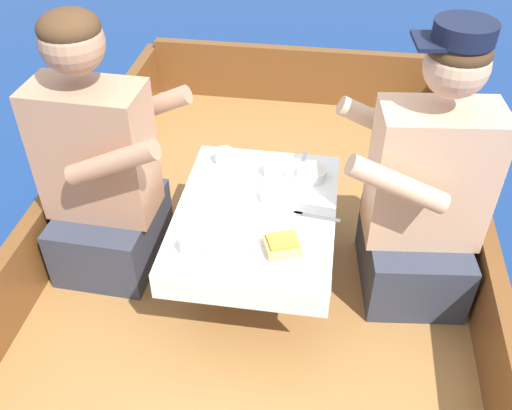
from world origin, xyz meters
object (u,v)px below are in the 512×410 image
at_px(sandwich, 282,245).
at_px(coffee_cup_starboard, 189,245).
at_px(person_port, 101,173).
at_px(person_starboard, 424,197).
at_px(coffee_cup_port, 274,169).
at_px(coffee_cup_center, 225,156).

relative_size(sandwich, coffee_cup_starboard, 1.58).
relative_size(person_port, coffee_cup_starboard, 11.48).
relative_size(person_starboard, coffee_cup_port, 10.48).
bearing_deg(coffee_cup_starboard, person_starboard, 22.80).
relative_size(person_starboard, coffee_cup_starboard, 11.68).
distance_m(coffee_cup_port, coffee_cup_center, 0.21).
bearing_deg(sandwich, person_starboard, 30.63).
bearing_deg(coffee_cup_center, person_starboard, -14.87).
relative_size(person_port, person_starboard, 0.98).
height_order(sandwich, coffee_cup_center, coffee_cup_center).
bearing_deg(coffee_cup_center, coffee_cup_port, -16.78).
height_order(person_starboard, coffee_cup_center, person_starboard).
distance_m(person_starboard, coffee_cup_port, 0.57).
bearing_deg(sandwich, coffee_cup_starboard, -171.22).
distance_m(sandwich, coffee_cup_port, 0.42).
bearing_deg(coffee_cup_starboard, person_port, 144.51).
xyz_separation_m(sandwich, coffee_cup_starboard, (-0.30, -0.05, 0.00)).
height_order(person_starboard, coffee_cup_port, person_starboard).
distance_m(person_starboard, coffee_cup_center, 0.78).
distance_m(person_starboard, sandwich, 0.55).
height_order(coffee_cup_port, coffee_cup_starboard, same).
distance_m(sandwich, coffee_cup_center, 0.56).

